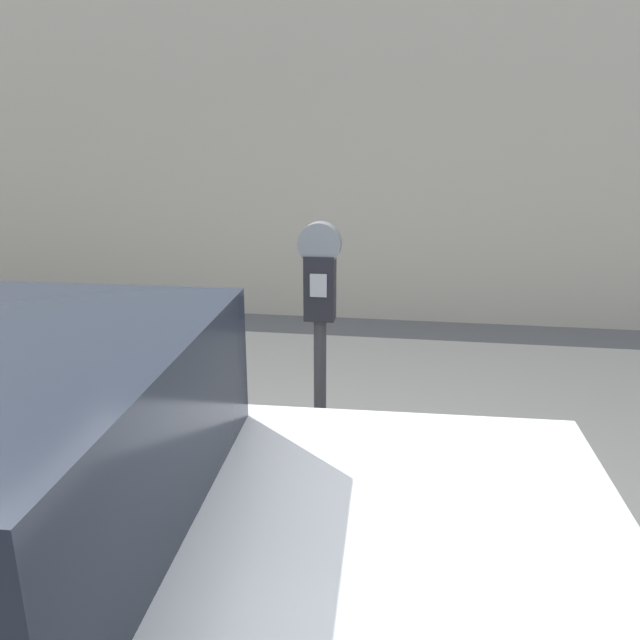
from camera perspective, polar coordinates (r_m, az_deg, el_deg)
name	(u,v)px	position (r m, az deg, el deg)	size (l,w,h in m)	color
ground_plane	(250,637)	(2.91, -6.43, -26.85)	(60.00, 60.00, 0.00)	slate
sidewalk	(324,403)	(4.68, 0.41, -7.57)	(24.00, 2.80, 0.12)	#BCB7AD
building_facade	(361,53)	(6.83, 3.73, 23.22)	(24.00, 0.30, 5.50)	beige
parking_meter	(320,308)	(3.35, 0.00, 1.15)	(0.22, 0.12, 1.43)	#2D2D30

